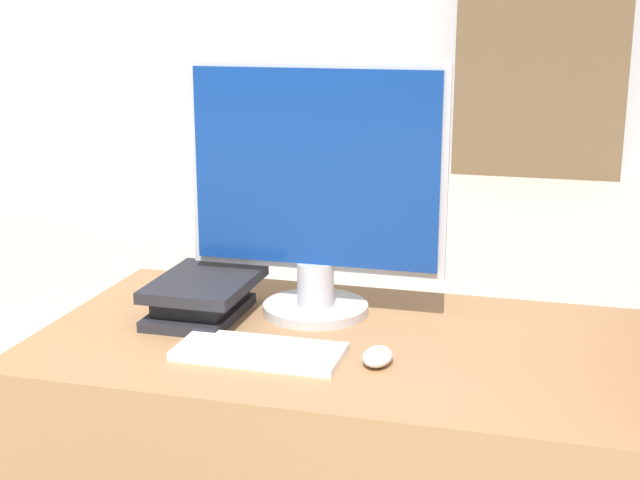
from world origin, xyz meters
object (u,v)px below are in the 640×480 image
monitor (316,189)px  mouse (377,356)px  keyboard (260,352)px  book_stack (202,296)px

monitor → mouse: monitor is taller
monitor → mouse: bearing=-52.8°
keyboard → mouse: 0.22m
keyboard → book_stack: book_stack is taller
monitor → mouse: size_ratio=6.42×
monitor → keyboard: size_ratio=1.74×
monitor → book_stack: bearing=-160.1°
book_stack → monitor: bearing=19.9°
keyboard → mouse: (0.22, 0.02, 0.01)m
monitor → keyboard: (-0.04, -0.26, -0.26)m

